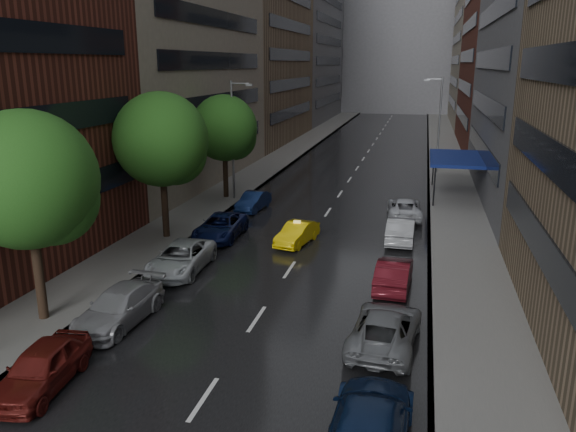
# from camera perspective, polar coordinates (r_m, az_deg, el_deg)

# --- Properties ---
(road) EXTENTS (14.00, 140.00, 0.01)m
(road) POSITION_cam_1_polar(r_m,az_deg,el_deg) (61.94, 7.46, 5.48)
(road) COLOR black
(road) RESTS_ON ground
(sidewalk_left) EXTENTS (4.00, 140.00, 0.15)m
(sidewalk_left) POSITION_cam_1_polar(r_m,az_deg,el_deg) (63.48, -0.68, 5.91)
(sidewalk_left) COLOR gray
(sidewalk_left) RESTS_ON ground
(sidewalk_right) EXTENTS (4.00, 140.00, 0.15)m
(sidewalk_right) POSITION_cam_1_polar(r_m,az_deg,el_deg) (61.66, 15.83, 5.05)
(sidewalk_right) COLOR gray
(sidewalk_right) RESTS_ON ground
(buildings_left) EXTENTS (8.00, 108.00, 38.00)m
(buildings_left) POSITION_cam_1_polar(r_m,az_deg,el_deg) (72.93, -3.78, 19.64)
(buildings_left) COLOR maroon
(buildings_left) RESTS_ON ground
(buildings_right) EXTENTS (8.05, 109.10, 36.00)m
(buildings_right) POSITION_cam_1_polar(r_m,az_deg,el_deg) (68.14, 21.90, 18.13)
(buildings_right) COLOR #937A5B
(buildings_right) RESTS_ON ground
(building_far) EXTENTS (40.00, 14.00, 32.00)m
(building_far) POSITION_cam_1_polar(r_m,az_deg,el_deg) (129.01, 11.18, 17.49)
(building_far) COLOR slate
(building_far) RESTS_ON ground
(tree_near) EXTENTS (5.50, 5.50, 8.77)m
(tree_near) POSITION_cam_1_polar(r_m,az_deg,el_deg) (24.19, -24.98, 3.32)
(tree_near) COLOR #382619
(tree_near) RESTS_ON ground
(tree_mid) EXTENTS (5.57, 5.57, 8.88)m
(tree_mid) POSITION_cam_1_polar(r_m,az_deg,el_deg) (34.02, -12.78, 7.58)
(tree_mid) COLOR #382619
(tree_mid) RESTS_ON ground
(tree_far) EXTENTS (5.10, 5.10, 8.13)m
(tree_far) POSITION_cam_1_polar(r_m,az_deg,el_deg) (44.03, -6.50, 8.86)
(tree_far) COLOR #382619
(tree_far) RESTS_ON ground
(taxi) EXTENTS (2.14, 4.12, 1.29)m
(taxi) POSITION_cam_1_polar(r_m,az_deg,el_deg) (33.29, 0.93, -1.78)
(taxi) COLOR yellow
(taxi) RESTS_ON ground
(parked_cars_left) EXTENTS (2.61, 28.27, 1.48)m
(parked_cars_left) POSITION_cam_1_polar(r_m,az_deg,el_deg) (29.31, -10.97, -4.33)
(parked_cars_left) COLOR maroon
(parked_cars_left) RESTS_ON ground
(parked_cars_right) EXTENTS (2.78, 30.40, 1.61)m
(parked_cars_right) POSITION_cam_1_polar(r_m,az_deg,el_deg) (26.52, 10.61, -6.39)
(parked_cars_right) COLOR #0D1D40
(parked_cars_right) RESTS_ON ground
(street_lamp_left) EXTENTS (1.74, 0.22, 9.00)m
(street_lamp_left) POSITION_cam_1_polar(r_m,az_deg,el_deg) (43.44, -5.55, 7.90)
(street_lamp_left) COLOR gray
(street_lamp_left) RESTS_ON sidewalk_left
(street_lamp_right) EXTENTS (1.74, 0.22, 9.00)m
(street_lamp_right) POSITION_cam_1_polar(r_m,az_deg,el_deg) (56.02, 15.03, 9.11)
(street_lamp_right) COLOR gray
(street_lamp_right) RESTS_ON sidewalk_right
(awning) EXTENTS (4.00, 8.00, 3.12)m
(awning) POSITION_cam_1_polar(r_m,az_deg,el_deg) (46.38, 16.67, 5.61)
(awning) COLOR navy
(awning) RESTS_ON sidewalk_right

